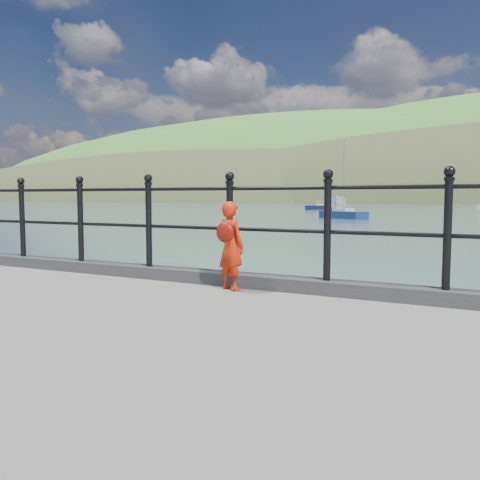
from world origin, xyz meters
The scene contains 7 objects.
ground centered at (0.00, 0.00, 0.00)m, with size 600.00×600.00×0.00m, color #2D4251.
kerb centered at (0.00, -0.15, 1.07)m, with size 60.00×0.30×0.15m, color #28282B.
railing centered at (0.00, -0.15, 1.82)m, with size 18.11×0.11×1.20m.
child centered at (0.76, -0.43, 1.51)m, with size 0.42×0.36×1.00m.
launch_white centered at (-16.97, 61.68, 1.13)m, with size 2.19×5.83×2.25m, color silver.
sailboat_port centered at (-10.63, 42.52, 0.34)m, with size 5.34×4.17×7.71m.
sailboat_left centered at (-23.99, 75.08, 0.34)m, with size 5.21×3.97×7.41m.
Camera 1 is at (3.52, -5.39, 2.05)m, focal length 38.00 mm.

